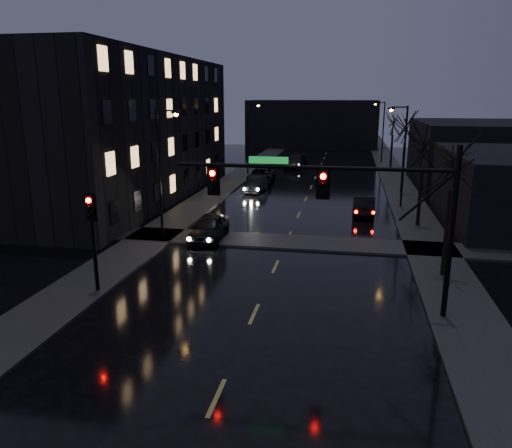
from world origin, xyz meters
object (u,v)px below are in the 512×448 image
at_px(oncoming_car_d, 296,161).
at_px(lead_car, 364,205).
at_px(oncoming_car_c, 261,176).
at_px(oncoming_car_b, 256,185).
at_px(oncoming_car_a, 209,228).

relative_size(oncoming_car_d, lead_car, 1.23).
bearing_deg(oncoming_car_c, oncoming_car_b, -89.07).
bearing_deg(oncoming_car_a, lead_car, 41.01).
relative_size(oncoming_car_a, oncoming_car_c, 0.85).
height_order(oncoming_car_b, oncoming_car_c, oncoming_car_c).
distance_m(oncoming_car_a, oncoming_car_d, 33.30).
bearing_deg(lead_car, oncoming_car_c, -49.20).
bearing_deg(oncoming_car_d, oncoming_car_b, -89.65).
xyz_separation_m(oncoming_car_c, lead_car, (10.12, -12.65, -0.02)).
bearing_deg(oncoming_car_b, lead_car, -32.74).
distance_m(oncoming_car_c, lead_car, 16.20).
xyz_separation_m(oncoming_car_a, lead_car, (9.64, 8.68, -0.05)).
distance_m(oncoming_car_a, oncoming_car_b, 16.37).
bearing_deg(oncoming_car_a, oncoming_car_d, 85.93).
height_order(oncoming_car_b, oncoming_car_d, oncoming_car_d).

